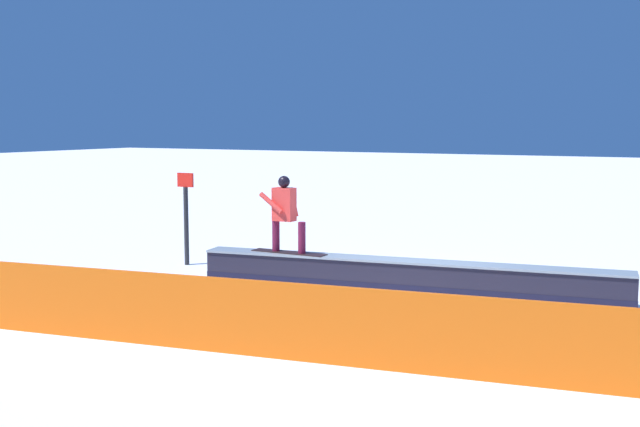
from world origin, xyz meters
The scene contains 5 objects.
ground_plane centered at (0.00, 0.00, 0.00)m, with size 120.00×120.00×0.00m, color white.
grind_box centered at (0.00, 0.00, 0.28)m, with size 7.62×1.65×0.62m.
snowboarder centered at (2.28, 0.34, 1.39)m, with size 1.50×0.42×1.43m.
safety_fence centered at (0.00, 4.28, 0.50)m, with size 13.02×0.06×1.01m, color #EA5D0F.
trail_marker centered at (5.23, -0.50, 1.06)m, with size 0.40×0.10×1.98m.
Camera 1 is at (-4.99, 12.62, 3.04)m, focal length 43.43 mm.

